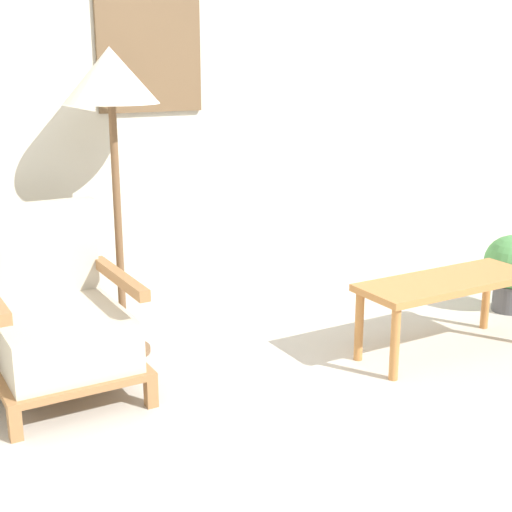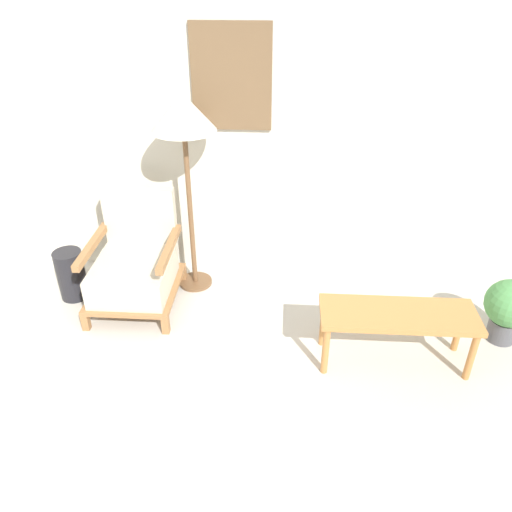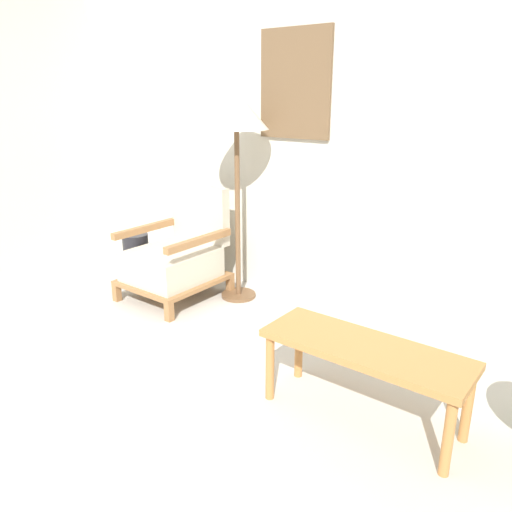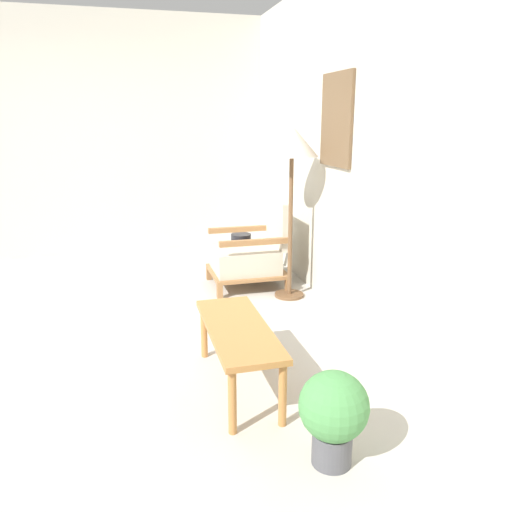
{
  "view_description": "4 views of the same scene",
  "coord_description": "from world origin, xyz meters",
  "views": [
    {
      "loc": [
        -1.51,
        -1.4,
        1.44
      ],
      "look_at": [
        0.12,
        1.43,
        0.55
      ],
      "focal_mm": 50.0,
      "sensor_mm": 36.0,
      "label": 1
    },
    {
      "loc": [
        0.3,
        -1.41,
        2.28
      ],
      "look_at": [
        0.12,
        1.43,
        0.55
      ],
      "focal_mm": 35.0,
      "sensor_mm": 36.0,
      "label": 2
    },
    {
      "loc": [
        1.88,
        -0.85,
        1.5
      ],
      "look_at": [
        0.12,
        1.43,
        0.55
      ],
      "focal_mm": 35.0,
      "sensor_mm": 36.0,
      "label": 3
    },
    {
      "loc": [
        3.65,
        0.48,
        1.56
      ],
      "look_at": [
        0.12,
        1.43,
        0.55
      ],
      "focal_mm": 35.0,
      "sensor_mm": 36.0,
      "label": 4
    }
  ],
  "objects": [
    {
      "name": "coffee_table",
      "position": [
        1.03,
        1.08,
        0.34
      ],
      "size": [
        0.97,
        0.35,
        0.39
      ],
      "color": "#B2753D",
      "rests_on": "ground_plane"
    },
    {
      "name": "wall_back",
      "position": [
        -0.0,
        2.19,
        1.35
      ],
      "size": [
        8.0,
        0.09,
        2.7
      ],
      "color": "beige",
      "rests_on": "ground_plane"
    },
    {
      "name": "vase",
      "position": [
        -1.3,
        1.65,
        0.2
      ],
      "size": [
        0.21,
        0.21,
        0.39
      ],
      "primitive_type": "cylinder",
      "color": "black",
      "rests_on": "ground_plane"
    },
    {
      "name": "floor_lamp",
      "position": [
        -0.4,
        1.88,
        1.32
      ],
      "size": [
        0.45,
        0.45,
        1.51
      ],
      "color": "brown",
      "rests_on": "ground_plane"
    },
    {
      "name": "armchair",
      "position": [
        -0.79,
        1.62,
        0.32
      ],
      "size": [
        0.62,
        0.69,
        0.82
      ],
      "color": "olive",
      "rests_on": "ground_plane"
    },
    {
      "name": "ground_plane",
      "position": [
        0.0,
        0.0,
        0.0
      ],
      "size": [
        14.0,
        14.0,
        0.0
      ],
      "primitive_type": "plane",
      "color": "#B7B2A8"
    }
  ]
}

